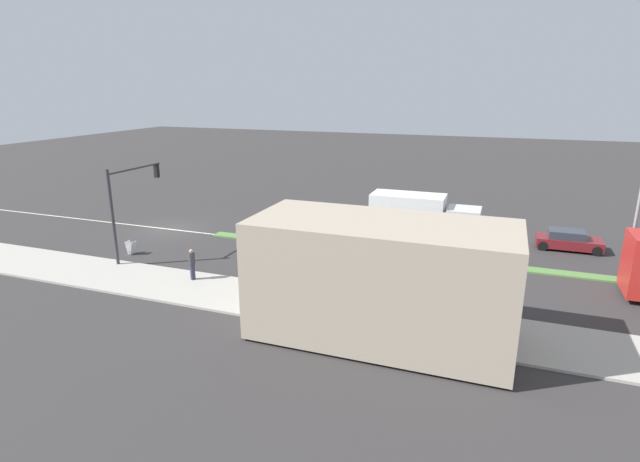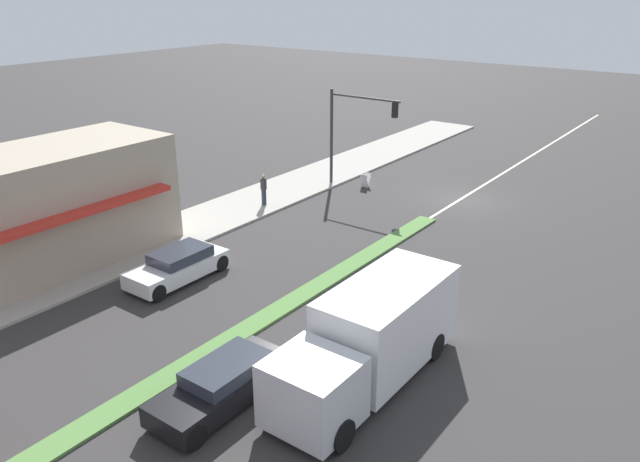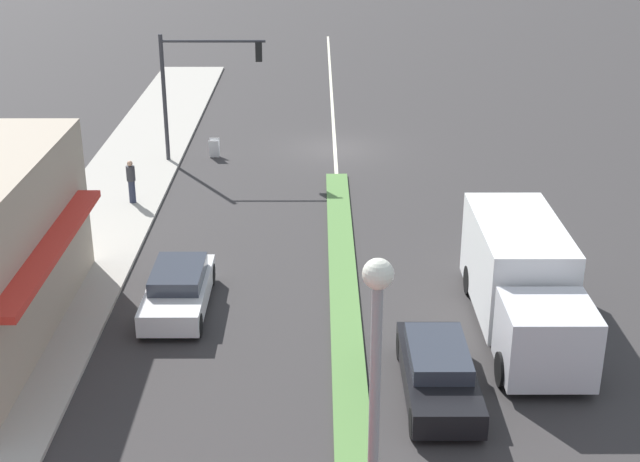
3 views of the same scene
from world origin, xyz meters
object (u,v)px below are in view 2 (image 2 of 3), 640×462
Objects in this scene: delivery_truck at (372,337)px; van_white at (178,266)px; traffic_signal_main at (352,123)px; suv_black at (223,384)px; pedestrian at (264,189)px; warning_aframe_sign at (366,180)px.

van_white is at bearing -6.61° from delivery_truck.
traffic_signal_main is at bearing -54.41° from delivery_truck.
traffic_signal_main reaches higher than suv_black.
pedestrian reaches higher than warning_aframe_sign.
suv_black reaches higher than warning_aframe_sign.
traffic_signal_main is at bearing 51.44° from warning_aframe_sign.
pedestrian reaches higher than suv_black.
pedestrian is 0.38× the size of suv_black.
pedestrian is (1.96, 5.55, -2.88)m from traffic_signal_main.
van_white is (-0.55, 15.11, 0.20)m from warning_aframe_sign.
warning_aframe_sign is (-0.58, -0.72, -3.47)m from traffic_signal_main.
pedestrian is at bearing 70.50° from traffic_signal_main.
traffic_signal_main is 21.08m from suv_black.
warning_aframe_sign is 19.42m from delivery_truck.
pedestrian is 2.04× the size of warning_aframe_sign.
traffic_signal_main is 14.80m from van_white.
suv_black is at bearing 146.85° from van_white.
delivery_truck is 10.10m from van_white.
traffic_signal_main reaches higher than delivery_truck.
traffic_signal_main is at bearing -66.44° from suv_black.
warning_aframe_sign is 0.11× the size of delivery_truck.
delivery_truck is at bearing 173.39° from van_white.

